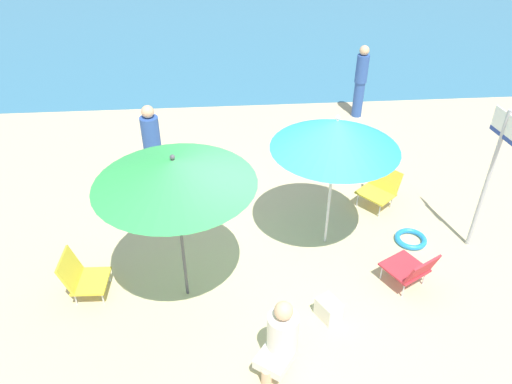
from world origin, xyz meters
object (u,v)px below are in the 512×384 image
(beach_chair_b, at_px, (380,187))
(warning_sign, at_px, (494,162))
(swim_ring, at_px, (411,239))
(umbrella_teal, at_px, (336,134))
(beach_chair_a, at_px, (411,268))
(beach_chair_c, at_px, (81,276))
(beach_bag, at_px, (328,309))
(umbrella_green, at_px, (174,172))
(person_b, at_px, (281,337))
(person_a, at_px, (153,150))
(person_c, at_px, (361,81))

(beach_chair_b, height_order, warning_sign, warning_sign)
(beach_chair_b, bearing_deg, swim_ring, 63.32)
(umbrella_teal, xyz_separation_m, beach_chair_b, (1.07, 0.87, -1.48))
(beach_chair_a, xyz_separation_m, beach_chair_b, (0.13, 1.90, 0.02))
(beach_chair_c, relative_size, beach_bag, 2.13)
(umbrella_teal, height_order, beach_chair_b, umbrella_teal)
(umbrella_green, xyz_separation_m, warning_sign, (4.19, 0.68, -0.48))
(warning_sign, bearing_deg, beach_bag, -158.80)
(person_b, relative_size, beach_bag, 3.19)
(umbrella_green, height_order, swim_ring, umbrella_green)
(swim_ring, relative_size, beach_bag, 1.60)
(beach_chair_a, distance_m, beach_chair_b, 1.90)
(swim_ring, bearing_deg, beach_chair_a, -111.66)
(beach_chair_a, height_order, warning_sign, warning_sign)
(beach_chair_b, distance_m, beach_bag, 2.69)
(warning_sign, bearing_deg, person_a, 153.61)
(umbrella_green, relative_size, person_a, 1.32)
(umbrella_teal, relative_size, beach_chair_c, 3.29)
(person_a, bearing_deg, beach_bag, -22.33)
(person_c, height_order, swim_ring, person_c)
(person_b, bearing_deg, umbrella_green, -101.41)
(beach_chair_a, height_order, person_c, person_c)
(warning_sign, bearing_deg, beach_chair_c, 179.87)
(beach_chair_c, distance_m, swim_ring, 4.78)
(umbrella_teal, bearing_deg, beach_chair_b, 39.27)
(beach_chair_b, relative_size, person_c, 0.47)
(person_a, bearing_deg, beach_chair_a, -6.46)
(umbrella_teal, distance_m, warning_sign, 2.19)
(person_a, bearing_deg, person_c, 61.94)
(person_b, distance_m, swim_ring, 3.05)
(person_b, height_order, person_c, person_c)
(beach_chair_a, relative_size, person_c, 0.47)
(person_b, height_order, swim_ring, person_b)
(beach_chair_b, distance_m, person_b, 3.61)
(warning_sign, bearing_deg, beach_chair_b, 128.09)
(swim_ring, bearing_deg, beach_chair_c, -171.56)
(beach_chair_c, distance_m, person_b, 2.80)
(swim_ring, bearing_deg, umbrella_green, -166.45)
(beach_chair_c, height_order, beach_bag, beach_chair_c)
(beach_chair_a, height_order, beach_chair_c, beach_chair_c)
(swim_ring, xyz_separation_m, beach_bag, (-1.56, -1.36, 0.09))
(person_b, bearing_deg, beach_chair_b, -177.96)
(warning_sign, bearing_deg, swim_ring, 165.25)
(person_c, bearing_deg, umbrella_teal, -28.35)
(person_b, height_order, warning_sign, warning_sign)
(person_b, bearing_deg, beach_bag, 169.08)
(umbrella_teal, bearing_deg, person_a, 149.77)
(beach_chair_a, distance_m, warning_sign, 1.82)
(umbrella_teal, distance_m, beach_chair_a, 2.05)
(umbrella_teal, bearing_deg, warning_sign, -6.33)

